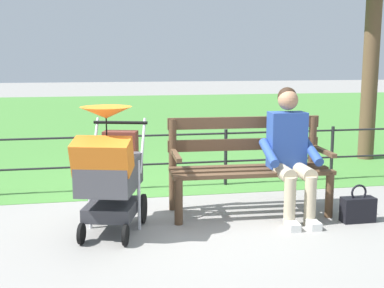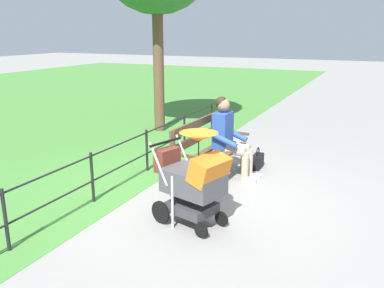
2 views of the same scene
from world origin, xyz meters
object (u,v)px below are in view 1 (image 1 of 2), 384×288
at_px(handbag, 358,209).
at_px(park_bench, 248,161).
at_px(person_on_bench, 290,149).
at_px(stroller, 110,169).

bearing_deg(handbag, park_bench, -29.40).
bearing_deg(park_bench, person_on_bench, 148.31).
distance_m(park_bench, stroller, 1.46).
xyz_separation_m(person_on_bench, handbag, (-0.58, 0.31, -0.55)).
relative_size(park_bench, handbag, 4.38).
bearing_deg(handbag, person_on_bench, -27.94).
height_order(person_on_bench, handbag, person_on_bench).
relative_size(person_on_bench, stroller, 1.11).
xyz_separation_m(park_bench, handbag, (-0.95, 0.53, -0.40)).
bearing_deg(person_on_bench, handbag, 152.06).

